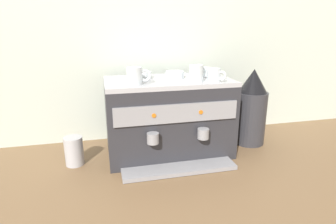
{
  "coord_description": "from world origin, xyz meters",
  "views": [
    {
      "loc": [
        -0.34,
        -1.4,
        0.67
      ],
      "look_at": [
        0.0,
        0.0,
        0.23
      ],
      "focal_mm": 30.08,
      "sensor_mm": 36.0,
      "label": 1
    }
  ],
  "objects_px": {
    "ceramic_cup_0": "(135,76)",
    "milk_pitcher": "(74,151)",
    "espresso_machine": "(168,117)",
    "ceramic_bowl_2": "(201,72)",
    "ceramic_cup_2": "(214,75)",
    "ceramic_cup_1": "(197,73)",
    "coffee_grinder": "(251,108)",
    "ceramic_bowl_1": "(175,75)",
    "ceramic_bowl_0": "(140,75)"
  },
  "relations": [
    {
      "from": "ceramic_cup_2",
      "to": "ceramic_cup_0",
      "type": "bearing_deg",
      "value": 178.38
    },
    {
      "from": "ceramic_cup_0",
      "to": "ceramic_cup_1",
      "type": "height_order",
      "value": "ceramic_cup_1"
    },
    {
      "from": "ceramic_cup_0",
      "to": "coffee_grinder",
      "type": "height_order",
      "value": "ceramic_cup_0"
    },
    {
      "from": "ceramic_bowl_0",
      "to": "ceramic_bowl_1",
      "type": "distance_m",
      "value": 0.18
    },
    {
      "from": "ceramic_bowl_2",
      "to": "coffee_grinder",
      "type": "xyz_separation_m",
      "value": [
        0.3,
        -0.05,
        -0.22
      ]
    },
    {
      "from": "ceramic_bowl_2",
      "to": "ceramic_cup_2",
      "type": "bearing_deg",
      "value": -87.1
    },
    {
      "from": "ceramic_cup_1",
      "to": "milk_pitcher",
      "type": "xyz_separation_m",
      "value": [
        -0.61,
        0.06,
        -0.38
      ]
    },
    {
      "from": "ceramic_cup_1",
      "to": "ceramic_bowl_1",
      "type": "height_order",
      "value": "ceramic_cup_1"
    },
    {
      "from": "espresso_machine",
      "to": "ceramic_cup_0",
      "type": "xyz_separation_m",
      "value": [
        -0.18,
        -0.1,
        0.25
      ]
    },
    {
      "from": "espresso_machine",
      "to": "ceramic_bowl_0",
      "type": "bearing_deg",
      "value": 159.26
    },
    {
      "from": "espresso_machine",
      "to": "ceramic_cup_2",
      "type": "bearing_deg",
      "value": -27.48
    },
    {
      "from": "ceramic_cup_0",
      "to": "ceramic_bowl_1",
      "type": "relative_size",
      "value": 1.18
    },
    {
      "from": "ceramic_bowl_1",
      "to": "ceramic_bowl_2",
      "type": "distance_m",
      "value": 0.16
    },
    {
      "from": "coffee_grinder",
      "to": "ceramic_cup_1",
      "type": "bearing_deg",
      "value": -163.29
    },
    {
      "from": "espresso_machine",
      "to": "ceramic_cup_2",
      "type": "distance_m",
      "value": 0.33
    },
    {
      "from": "ceramic_cup_0",
      "to": "ceramic_bowl_2",
      "type": "xyz_separation_m",
      "value": [
        0.38,
        0.16,
        -0.02
      ]
    },
    {
      "from": "ceramic_cup_0",
      "to": "ceramic_bowl_1",
      "type": "height_order",
      "value": "ceramic_cup_0"
    },
    {
      "from": "ceramic_cup_1",
      "to": "espresso_machine",
      "type": "bearing_deg",
      "value": 139.72
    },
    {
      "from": "ceramic_cup_0",
      "to": "ceramic_bowl_1",
      "type": "bearing_deg",
      "value": 28.78
    },
    {
      "from": "ceramic_bowl_2",
      "to": "milk_pitcher",
      "type": "relative_size",
      "value": 0.88
    },
    {
      "from": "ceramic_bowl_1",
      "to": "coffee_grinder",
      "type": "distance_m",
      "value": 0.51
    },
    {
      "from": "espresso_machine",
      "to": "ceramic_cup_2",
      "type": "height_order",
      "value": "ceramic_cup_2"
    },
    {
      "from": "espresso_machine",
      "to": "coffee_grinder",
      "type": "distance_m",
      "value": 0.5
    },
    {
      "from": "espresso_machine",
      "to": "ceramic_bowl_1",
      "type": "distance_m",
      "value": 0.23
    },
    {
      "from": "ceramic_bowl_0",
      "to": "ceramic_cup_0",
      "type": "bearing_deg",
      "value": -105.3
    },
    {
      "from": "ceramic_cup_0",
      "to": "ceramic_cup_2",
      "type": "distance_m",
      "value": 0.39
    },
    {
      "from": "ceramic_bowl_1",
      "to": "milk_pitcher",
      "type": "relative_size",
      "value": 0.67
    },
    {
      "from": "ceramic_cup_0",
      "to": "milk_pitcher",
      "type": "height_order",
      "value": "ceramic_cup_0"
    },
    {
      "from": "ceramic_bowl_1",
      "to": "milk_pitcher",
      "type": "xyz_separation_m",
      "value": [
        -0.54,
        -0.06,
        -0.35
      ]
    },
    {
      "from": "milk_pitcher",
      "to": "ceramic_cup_0",
      "type": "bearing_deg",
      "value": -10.99
    },
    {
      "from": "espresso_machine",
      "to": "ceramic_cup_1",
      "type": "relative_size",
      "value": 6.37
    },
    {
      "from": "ceramic_bowl_2",
      "to": "ceramic_bowl_1",
      "type": "bearing_deg",
      "value": -165.84
    },
    {
      "from": "ceramic_bowl_2",
      "to": "ceramic_cup_1",
      "type": "bearing_deg",
      "value": -116.02
    },
    {
      "from": "espresso_machine",
      "to": "milk_pitcher",
      "type": "xyz_separation_m",
      "value": [
        -0.49,
        -0.04,
        -0.13
      ]
    },
    {
      "from": "ceramic_cup_1",
      "to": "ceramic_cup_2",
      "type": "relative_size",
      "value": 1.18
    },
    {
      "from": "espresso_machine",
      "to": "ceramic_bowl_2",
      "type": "relative_size",
      "value": 5.08
    },
    {
      "from": "espresso_machine",
      "to": "milk_pitcher",
      "type": "distance_m",
      "value": 0.51
    },
    {
      "from": "ceramic_cup_0",
      "to": "ceramic_cup_2",
      "type": "xyz_separation_m",
      "value": [
        0.39,
        -0.01,
        -0.01
      ]
    },
    {
      "from": "ceramic_bowl_2",
      "to": "espresso_machine",
      "type": "bearing_deg",
      "value": -162.0
    },
    {
      "from": "espresso_machine",
      "to": "milk_pitcher",
      "type": "relative_size",
      "value": 4.46
    },
    {
      "from": "ceramic_cup_0",
      "to": "ceramic_bowl_0",
      "type": "relative_size",
      "value": 0.95
    },
    {
      "from": "ceramic_cup_2",
      "to": "milk_pitcher",
      "type": "bearing_deg",
      "value": 174.17
    },
    {
      "from": "ceramic_cup_2",
      "to": "ceramic_bowl_2",
      "type": "xyz_separation_m",
      "value": [
        -0.01,
        0.17,
        -0.01
      ]
    },
    {
      "from": "ceramic_cup_0",
      "to": "ceramic_cup_2",
      "type": "relative_size",
      "value": 1.33
    },
    {
      "from": "ceramic_bowl_1",
      "to": "milk_pitcher",
      "type": "height_order",
      "value": "ceramic_bowl_1"
    },
    {
      "from": "ceramic_cup_1",
      "to": "coffee_grinder",
      "type": "xyz_separation_m",
      "value": [
        0.38,
        0.11,
        -0.24
      ]
    },
    {
      "from": "ceramic_bowl_1",
      "to": "coffee_grinder",
      "type": "relative_size",
      "value": 0.22
    },
    {
      "from": "ceramic_cup_0",
      "to": "milk_pitcher",
      "type": "xyz_separation_m",
      "value": [
        -0.31,
        0.06,
        -0.38
      ]
    },
    {
      "from": "ceramic_cup_1",
      "to": "coffee_grinder",
      "type": "bearing_deg",
      "value": 16.71
    },
    {
      "from": "coffee_grinder",
      "to": "espresso_machine",
      "type": "bearing_deg",
      "value": -178.44
    }
  ]
}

